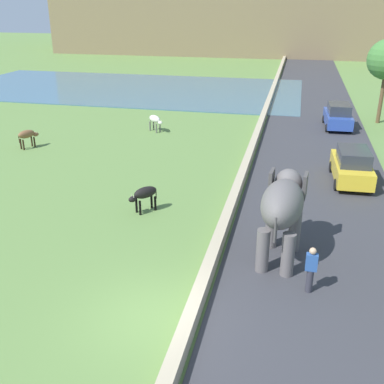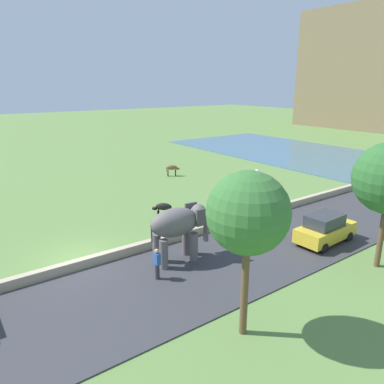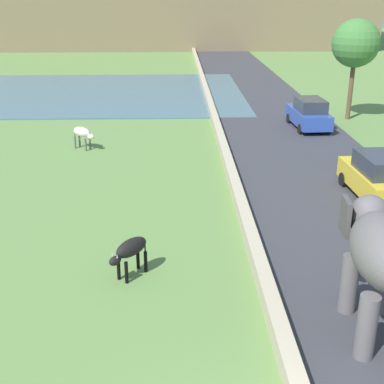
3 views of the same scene
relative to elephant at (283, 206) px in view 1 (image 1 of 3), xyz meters
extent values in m
plane|color=#608442|center=(-3.45, -4.23, -2.04)|extent=(220.00, 220.00, 0.00)
cube|color=#38383D|center=(1.55, 15.77, -2.01)|extent=(7.00, 120.00, 0.06)
cube|color=tan|center=(-2.25, 13.77, -1.78)|extent=(0.40, 110.00, 0.51)
cube|color=#426B84|center=(-17.45, 30.81, -2.00)|extent=(36.00, 18.00, 0.08)
ellipsoid|color=#605B5B|center=(-0.02, -0.22, 0.20)|extent=(1.66, 2.83, 1.50)
cylinder|color=#605B5B|center=(-0.35, 0.69, -1.24)|extent=(0.44, 0.44, 1.60)
cylinder|color=#605B5B|center=(0.48, 0.61, -1.24)|extent=(0.44, 0.44, 1.60)
cylinder|color=#605B5B|center=(-0.53, -1.05, -1.24)|extent=(0.44, 0.44, 1.60)
cylinder|color=#605B5B|center=(0.31, -1.14, -1.24)|extent=(0.44, 0.44, 1.60)
ellipsoid|color=#605B5B|center=(0.12, 1.19, 0.39)|extent=(1.09, 1.00, 1.10)
cube|color=#484444|center=(-0.49, 1.11, 0.43)|extent=(0.19, 0.71, 0.90)
cube|color=#484444|center=(0.70, 0.99, 0.43)|extent=(0.19, 0.71, 0.90)
cylinder|color=#605B5B|center=(0.17, 1.66, -0.50)|extent=(0.28, 0.28, 1.50)
cone|color=silver|center=(-0.06, 1.61, -0.05)|extent=(0.18, 0.57, 0.17)
cone|color=silver|center=(0.38, 1.57, -0.05)|extent=(0.18, 0.57, 0.17)
cylinder|color=#484444|center=(-0.15, -1.54, -0.15)|extent=(0.08, 0.08, 0.90)
cylinder|color=#33333D|center=(1.03, -1.95, -1.61)|extent=(0.22, 0.22, 0.85)
cube|color=#2D569E|center=(1.03, -1.95, -0.91)|extent=(0.36, 0.22, 0.56)
sphere|color=tan|center=(1.03, -1.95, -0.52)|extent=(0.22, 0.22, 0.22)
cube|color=gold|center=(3.13, 8.28, -1.34)|extent=(1.85, 4.06, 0.80)
cube|color=#2D333D|center=(3.14, 8.08, -0.59)|extent=(1.53, 2.25, 0.70)
cylinder|color=black|center=(2.27, 9.55, -1.74)|extent=(0.20, 0.61, 0.60)
cylinder|color=black|center=(3.88, 9.61, -1.74)|extent=(0.20, 0.61, 0.60)
cylinder|color=black|center=(2.37, 6.95, -1.74)|extent=(0.20, 0.61, 0.60)
cylinder|color=black|center=(3.98, 7.01, -1.74)|extent=(0.20, 0.61, 0.60)
cube|color=#2D4CA8|center=(3.13, 19.13, -1.34)|extent=(1.87, 4.07, 0.80)
cube|color=#2D333D|center=(3.14, 18.93, -0.59)|extent=(1.54, 2.26, 0.70)
cylinder|color=black|center=(2.26, 20.39, -1.74)|extent=(0.21, 0.61, 0.60)
cylinder|color=black|center=(3.88, 20.46, -1.74)|extent=(0.21, 0.61, 0.60)
cylinder|color=black|center=(2.38, 17.79, -1.74)|extent=(0.21, 0.61, 0.60)
cylinder|color=black|center=(3.99, 17.87, -1.74)|extent=(0.21, 0.61, 0.60)
ellipsoid|color=brown|center=(-15.96, 9.82, -1.14)|extent=(0.89, 1.18, 0.50)
cylinder|color=#302014|center=(-15.93, 10.24, -1.71)|extent=(0.10, 0.10, 0.65)
cylinder|color=#302014|center=(-15.65, 10.10, -1.71)|extent=(0.10, 0.10, 0.65)
cylinder|color=#302014|center=(-16.27, 9.55, -1.71)|extent=(0.10, 0.10, 0.65)
cylinder|color=#302014|center=(-16.00, 9.41, -1.71)|extent=(0.10, 0.10, 0.65)
ellipsoid|color=brown|center=(-15.68, 10.39, -1.29)|extent=(0.39, 0.47, 0.26)
cone|color=beige|center=(-15.76, 10.43, -1.12)|extent=(0.04, 0.04, 0.12)
cone|color=beige|center=(-15.60, 10.35, -1.12)|extent=(0.04, 0.04, 0.12)
cylinder|color=#302014|center=(-16.20, 9.34, -1.34)|extent=(0.04, 0.04, 0.45)
ellipsoid|color=silver|center=(-9.40, 15.36, -1.14)|extent=(1.14, 1.02, 0.50)
cylinder|color=#595753|center=(-9.00, 15.25, -1.71)|extent=(0.10, 0.10, 0.65)
cylinder|color=#595753|center=(-9.18, 15.01, -1.71)|extent=(0.10, 0.10, 0.65)
cylinder|color=#595753|center=(-9.61, 15.72, -1.71)|extent=(0.10, 0.10, 0.65)
cylinder|color=#595753|center=(-9.80, 15.47, -1.71)|extent=(0.10, 0.10, 0.65)
ellipsoid|color=silver|center=(-8.89, 14.98, -1.29)|extent=(0.46, 0.43, 0.26)
cone|color=beige|center=(-8.84, 15.05, -1.12)|extent=(0.04, 0.04, 0.12)
cone|color=beige|center=(-8.95, 14.91, -1.12)|extent=(0.04, 0.04, 0.12)
cylinder|color=#595753|center=(-9.83, 15.69, -1.34)|extent=(0.04, 0.04, 0.45)
ellipsoid|color=black|center=(-5.87, 2.66, -1.14)|extent=(1.05, 1.12, 0.50)
cylinder|color=black|center=(-6.00, 2.27, -1.71)|extent=(0.10, 0.10, 0.65)
cylinder|color=black|center=(-6.24, 2.47, -1.71)|extent=(0.10, 0.10, 0.65)
cylinder|color=black|center=(-5.51, 2.85, -1.71)|extent=(0.10, 0.10, 0.65)
cylinder|color=black|center=(-5.74, 3.05, -1.71)|extent=(0.10, 0.10, 0.65)
ellipsoid|color=black|center=(-6.28, 2.18, -1.29)|extent=(0.44, 0.46, 0.26)
cone|color=beige|center=(-6.21, 2.12, -1.12)|extent=(0.04, 0.04, 0.12)
cone|color=beige|center=(-6.35, 2.24, -1.12)|extent=(0.04, 0.04, 0.12)
cylinder|color=black|center=(-5.52, 3.07, -1.34)|extent=(0.04, 0.04, 0.45)
cylinder|color=brown|center=(6.24, 21.48, -0.22)|extent=(0.28, 0.28, 3.63)
camera|label=1|loc=(0.14, -14.55, 6.54)|focal=42.72mm
camera|label=2|loc=(14.67, -9.78, 7.02)|focal=34.17mm
camera|label=3|loc=(-4.57, -10.18, 5.55)|focal=48.15mm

